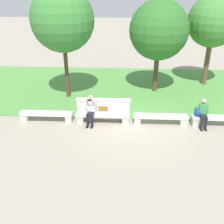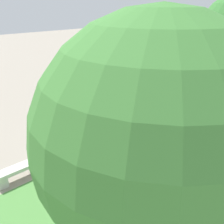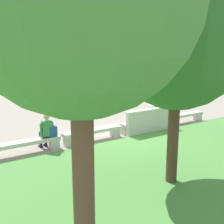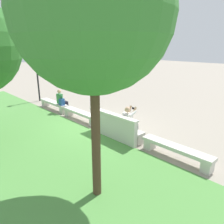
% 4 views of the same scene
% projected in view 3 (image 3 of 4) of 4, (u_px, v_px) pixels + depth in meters
% --- Properties ---
extents(ground_plane, '(80.00, 80.00, 0.00)m').
position_uv_depth(ground_plane, '(120.00, 135.00, 10.62)').
color(ground_plane, gray).
extents(grass_strip, '(22.09, 8.00, 0.03)m').
position_uv_depth(grass_strip, '(216.00, 173.00, 7.08)').
color(grass_strip, '#518E42').
rests_on(grass_strip, ground).
extents(bench_main, '(2.39, 0.40, 0.45)m').
position_uv_depth(bench_main, '(184.00, 116.00, 12.70)').
color(bench_main, beige).
rests_on(bench_main, ground).
extents(bench_near, '(2.39, 0.40, 0.45)m').
position_uv_depth(bench_near, '(144.00, 124.00, 11.28)').
color(bench_near, beige).
rests_on(bench_near, ground).
extents(bench_mid, '(2.39, 0.40, 0.45)m').
position_uv_depth(bench_mid, '(93.00, 133.00, 9.85)').
color(bench_mid, beige).
rests_on(bench_mid, ground).
extents(bench_far, '(2.39, 0.40, 0.45)m').
position_uv_depth(bench_far, '(24.00, 145.00, 8.43)').
color(bench_far, beige).
rests_on(bench_far, ground).
extents(backrest_wall_with_plaque, '(2.45, 0.24, 1.01)m').
position_uv_depth(backrest_wall_with_plaque, '(150.00, 121.00, 10.96)').
color(backrest_wall_with_plaque, beige).
rests_on(backrest_wall_with_plaque, ground).
extents(person_photographer, '(0.49, 0.74, 1.32)m').
position_uv_depth(person_photographer, '(152.00, 112.00, 11.54)').
color(person_photographer, black).
rests_on(person_photographer, ground).
extents(person_distant, '(0.48, 0.68, 1.26)m').
position_uv_depth(person_distant, '(46.00, 130.00, 8.84)').
color(person_distant, black).
rests_on(person_distant, ground).
extents(backpack, '(0.28, 0.24, 0.43)m').
position_uv_depth(backpack, '(52.00, 131.00, 8.87)').
color(backpack, '#234C8C').
rests_on(backpack, bench_far).
extents(tree_behind_wall, '(3.16, 3.16, 5.02)m').
position_uv_depth(tree_behind_wall, '(178.00, 41.00, 5.91)').
color(tree_behind_wall, '#4C3826').
rests_on(tree_behind_wall, ground).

